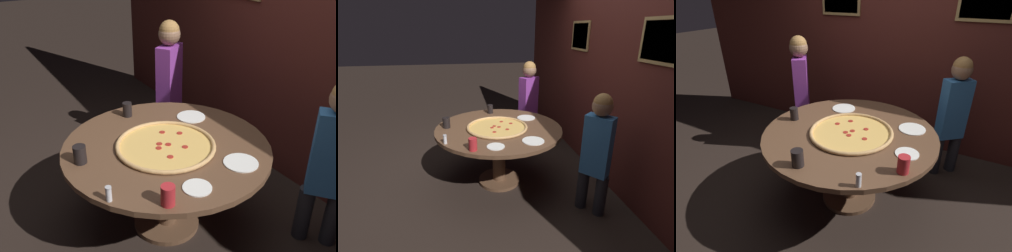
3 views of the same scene
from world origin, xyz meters
TOP-DOWN VIEW (x-y plane):
  - ground_plane at (0.00, 0.00)m, footprint 24.00×24.00m
  - back_wall at (0.00, 1.35)m, footprint 6.40×0.08m
  - dining_table at (0.00, 0.00)m, footprint 1.50×1.50m
  - giant_pizza at (0.02, -0.02)m, footprint 0.72×0.72m
  - drink_cup_far_left at (-0.57, -0.03)m, footprint 0.08×0.08m
  - drink_cup_by_shaker at (-0.10, -0.61)m, footprint 0.09×0.09m
  - drink_cup_beside_pizza at (0.57, -0.34)m, footprint 0.08×0.08m
  - white_plate_left_side at (-0.28, 0.41)m, footprint 0.23×0.23m
  - white_plate_near_front at (0.47, 0.30)m, footprint 0.23×0.23m
  - white_plate_far_back at (0.54, -0.11)m, footprint 0.18×0.18m
  - condiment_shaker at (0.37, -0.61)m, footprint 0.04×0.04m
  - diner_centre_back at (0.73, 0.88)m, footprint 0.32×0.30m
  - diner_side_left at (-0.96, 0.62)m, footprint 0.29×0.36m

SIDE VIEW (x-z plane):
  - ground_plane at x=0.00m, z-range 0.00..0.00m
  - dining_table at x=0.00m, z-range 0.23..0.97m
  - diner_centre_back at x=0.73m, z-range 0.09..1.38m
  - white_plate_left_side at x=-0.28m, z-range 0.74..0.75m
  - white_plate_near_front at x=0.47m, z-range 0.74..0.75m
  - white_plate_far_back at x=0.54m, z-range 0.74..0.75m
  - giant_pizza at x=0.02m, z-range 0.74..0.77m
  - diner_side_left at x=-0.96m, z-range 0.09..1.48m
  - condiment_shaker at x=0.37m, z-range 0.74..0.84m
  - drink_cup_far_left at x=-0.57m, z-range 0.74..0.86m
  - drink_cup_beside_pizza at x=0.57m, z-range 0.74..0.87m
  - drink_cup_by_shaker at x=-0.10m, z-range 0.74..0.87m
  - back_wall at x=0.00m, z-range 0.00..2.60m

